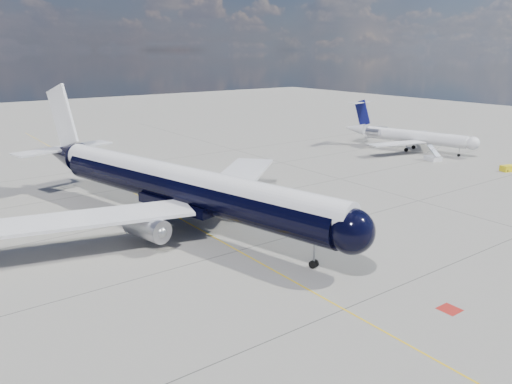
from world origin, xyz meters
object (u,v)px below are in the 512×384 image
(main_airliner, at_px, (175,185))
(regional_jet, at_px, (407,135))
(service_tug, at_px, (508,168))
(boarding_stair, at_px, (433,158))

(main_airliner, bearing_deg, regional_jet, -1.58)
(service_tug, bearing_deg, boarding_stair, 120.26)
(boarding_stair, bearing_deg, regional_jet, 76.79)
(regional_jet, relative_size, service_tug, 9.77)
(main_airliner, distance_m, boarding_stair, 55.61)
(regional_jet, distance_m, boarding_stair, 11.03)
(boarding_stair, bearing_deg, service_tug, -65.15)
(main_airliner, xyz_separation_m, service_tug, (58.33, -9.60, -4.32))
(service_tug, bearing_deg, regional_jet, 103.22)
(boarding_stair, xyz_separation_m, service_tug, (2.98, -12.80, -0.06))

